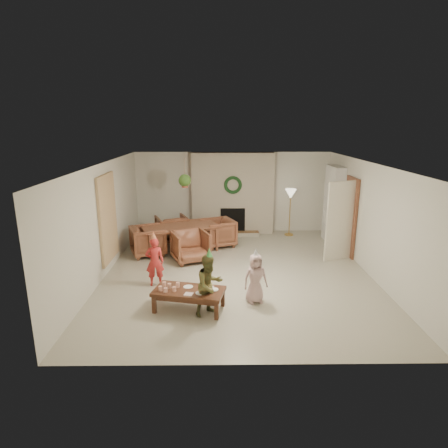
{
  "coord_description": "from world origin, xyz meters",
  "views": [
    {
      "loc": [
        -0.4,
        -8.22,
        3.35
      ],
      "look_at": [
        -0.3,
        0.4,
        1.05
      ],
      "focal_mm": 30.4,
      "sensor_mm": 36.0,
      "label": 1
    }
  ],
  "objects_px": {
    "dining_chair_far": "(172,229)",
    "coffee_table_top": "(189,291)",
    "dining_chair_right": "(218,233)",
    "dining_table": "(180,238)",
    "child_plaid": "(209,285)",
    "dining_chair_left": "(148,241)",
    "child_pink": "(255,278)",
    "dining_chair_near": "(190,246)",
    "child_red": "(155,262)"
  },
  "relations": [
    {
      "from": "dining_table",
      "to": "dining_chair_left",
      "type": "xyz_separation_m",
      "value": [
        -0.81,
        -0.33,
        0.04
      ]
    },
    {
      "from": "dining_chair_left",
      "to": "dining_chair_near",
      "type": "bearing_deg",
      "value": -135.0
    },
    {
      "from": "dining_chair_far",
      "to": "dining_chair_right",
      "type": "xyz_separation_m",
      "value": [
        1.34,
        -0.4,
        0.0
      ]
    },
    {
      "from": "dining_chair_near",
      "to": "dining_table",
      "type": "bearing_deg",
      "value": 90.0
    },
    {
      "from": "coffee_table_top",
      "to": "child_pink",
      "type": "distance_m",
      "value": 1.29
    },
    {
      "from": "dining_chair_near",
      "to": "coffee_table_top",
      "type": "distance_m",
      "value": 2.56
    },
    {
      "from": "dining_chair_far",
      "to": "child_plaid",
      "type": "bearing_deg",
      "value": 83.48
    },
    {
      "from": "dining_chair_right",
      "to": "child_pink",
      "type": "xyz_separation_m",
      "value": [
        0.73,
        -3.48,
        0.1
      ]
    },
    {
      "from": "child_plaid",
      "to": "dining_chair_right",
      "type": "bearing_deg",
      "value": 51.22
    },
    {
      "from": "dining_table",
      "to": "child_pink",
      "type": "bearing_deg",
      "value": -82.44
    },
    {
      "from": "dining_chair_near",
      "to": "coffee_table_top",
      "type": "relative_size",
      "value": 0.66
    },
    {
      "from": "dining_chair_far",
      "to": "dining_table",
      "type": "bearing_deg",
      "value": 90.0
    },
    {
      "from": "dining_chair_far",
      "to": "dining_chair_near",
      "type": "bearing_deg",
      "value": 90.0
    },
    {
      "from": "dining_chair_left",
      "to": "child_pink",
      "type": "distance_m",
      "value": 3.74
    },
    {
      "from": "child_red",
      "to": "dining_table",
      "type": "bearing_deg",
      "value": -107.6
    },
    {
      "from": "dining_chair_far",
      "to": "coffee_table_top",
      "type": "height_order",
      "value": "dining_chair_far"
    },
    {
      "from": "dining_table",
      "to": "dining_chair_near",
      "type": "bearing_deg",
      "value": -90.0
    },
    {
      "from": "child_plaid",
      "to": "dining_chair_far",
      "type": "bearing_deg",
      "value": 68.65
    },
    {
      "from": "child_pink",
      "to": "child_plaid",
      "type": "bearing_deg",
      "value": -167.0
    },
    {
      "from": "dining_chair_far",
      "to": "child_pink",
      "type": "bearing_deg",
      "value": 96.07
    },
    {
      "from": "coffee_table_top",
      "to": "child_red",
      "type": "xyz_separation_m",
      "value": [
        -0.8,
        1.11,
        0.16
      ]
    },
    {
      "from": "dining_chair_far",
      "to": "coffee_table_top",
      "type": "bearing_deg",
      "value": 79.09
    },
    {
      "from": "dining_chair_near",
      "to": "dining_chair_right",
      "type": "distance_m",
      "value": 1.4
    },
    {
      "from": "dining_chair_left",
      "to": "child_red",
      "type": "relative_size",
      "value": 0.8
    },
    {
      "from": "dining_chair_near",
      "to": "child_pink",
      "type": "bearing_deg",
      "value": -79.97
    },
    {
      "from": "dining_chair_far",
      "to": "dining_chair_right",
      "type": "relative_size",
      "value": 1.0
    },
    {
      "from": "dining_chair_left",
      "to": "child_pink",
      "type": "height_order",
      "value": "child_pink"
    },
    {
      "from": "dining_table",
      "to": "dining_chair_left",
      "type": "bearing_deg",
      "value": 180.0
    },
    {
      "from": "child_red",
      "to": "coffee_table_top",
      "type": "bearing_deg",
      "value": 116.13
    },
    {
      "from": "dining_chair_left",
      "to": "child_plaid",
      "type": "height_order",
      "value": "child_plaid"
    },
    {
      "from": "dining_chair_far",
      "to": "dining_chair_left",
      "type": "bearing_deg",
      "value": 45.0
    },
    {
      "from": "dining_chair_far",
      "to": "child_red",
      "type": "distance_m",
      "value": 3.07
    },
    {
      "from": "dining_chair_left",
      "to": "child_pink",
      "type": "bearing_deg",
      "value": -159.09
    },
    {
      "from": "dining_chair_left",
      "to": "coffee_table_top",
      "type": "bearing_deg",
      "value": -178.85
    },
    {
      "from": "child_red",
      "to": "child_plaid",
      "type": "relative_size",
      "value": 0.94
    },
    {
      "from": "dining_chair_left",
      "to": "child_plaid",
      "type": "relative_size",
      "value": 0.75
    },
    {
      "from": "dining_chair_near",
      "to": "child_plaid",
      "type": "bearing_deg",
      "value": -100.6
    },
    {
      "from": "dining_chair_right",
      "to": "coffee_table_top",
      "type": "relative_size",
      "value": 0.66
    },
    {
      "from": "dining_table",
      "to": "child_plaid",
      "type": "xyz_separation_m",
      "value": [
        0.87,
        -3.53,
        0.21
      ]
    },
    {
      "from": "dining_table",
      "to": "child_plaid",
      "type": "bearing_deg",
      "value": -98.08
    },
    {
      "from": "coffee_table_top",
      "to": "child_plaid",
      "type": "xyz_separation_m",
      "value": [
        0.38,
        -0.17,
        0.2
      ]
    },
    {
      "from": "dining_chair_far",
      "to": "child_plaid",
      "type": "relative_size",
      "value": 0.75
    },
    {
      "from": "dining_table",
      "to": "child_red",
      "type": "bearing_deg",
      "value": -119.8
    },
    {
      "from": "dining_chair_right",
      "to": "dining_table",
      "type": "bearing_deg",
      "value": -90.0
    },
    {
      "from": "dining_chair_left",
      "to": "child_red",
      "type": "height_order",
      "value": "child_red"
    },
    {
      "from": "dining_chair_near",
      "to": "dining_chair_far",
      "type": "height_order",
      "value": "same"
    },
    {
      "from": "dining_chair_right",
      "to": "dining_chair_near",
      "type": "bearing_deg",
      "value": -51.34
    },
    {
      "from": "dining_table",
      "to": "child_pink",
      "type": "height_order",
      "value": "child_pink"
    },
    {
      "from": "dining_table",
      "to": "dining_chair_left",
      "type": "height_order",
      "value": "dining_chair_left"
    },
    {
      "from": "dining_table",
      "to": "child_red",
      "type": "height_order",
      "value": "child_red"
    }
  ]
}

